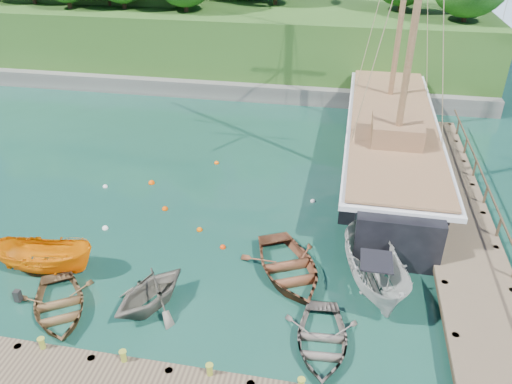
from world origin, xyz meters
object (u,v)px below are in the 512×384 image
(rowboat_0, at_px, (60,312))
(motorboat_orange, at_px, (49,272))
(rowboat_2, at_px, (288,274))
(cabin_boat_white, at_px, (373,288))
(rowboat_3, at_px, (321,346))
(rowboat_1, at_px, (152,306))
(schooner, at_px, (389,141))

(rowboat_0, distance_m, motorboat_orange, 2.82)
(rowboat_2, distance_m, cabin_boat_white, 3.62)
(rowboat_0, distance_m, rowboat_3, 10.28)
(rowboat_0, height_order, rowboat_3, rowboat_0)
(rowboat_0, bearing_deg, rowboat_1, -16.68)
(rowboat_0, distance_m, cabin_boat_white, 12.74)
(rowboat_1, bearing_deg, rowboat_3, 19.22)
(rowboat_2, xyz_separation_m, rowboat_3, (1.72, -3.80, 0.00))
(cabin_boat_white, bearing_deg, rowboat_2, 162.48)
(rowboat_0, xyz_separation_m, rowboat_2, (8.56, 3.96, 0.00))
(cabin_boat_white, bearing_deg, schooner, 71.02)
(rowboat_1, distance_m, rowboat_2, 5.92)
(cabin_boat_white, bearing_deg, motorboat_orange, 172.04)
(rowboat_0, height_order, rowboat_2, rowboat_2)
(rowboat_0, bearing_deg, rowboat_3, -31.58)
(rowboat_1, distance_m, motorboat_orange, 5.37)
(rowboat_2, relative_size, cabin_boat_white, 0.89)
(rowboat_0, bearing_deg, schooner, 18.73)
(motorboat_orange, xyz_separation_m, schooner, (14.97, 14.21, 1.19))
(rowboat_0, distance_m, rowboat_2, 9.43)
(rowboat_0, bearing_deg, rowboat_2, -7.65)
(motorboat_orange, bearing_deg, rowboat_1, -106.55)
(rowboat_1, distance_m, rowboat_3, 6.88)
(motorboat_orange, bearing_deg, rowboat_0, -144.31)
(rowboat_3, bearing_deg, cabin_boat_white, 58.17)
(rowboat_1, xyz_separation_m, rowboat_2, (5.11, 2.98, 0.00))
(motorboat_orange, relative_size, schooner, 0.15)
(rowboat_1, height_order, rowboat_2, rowboat_1)
(rowboat_2, bearing_deg, motorboat_orange, 163.36)
(rowboat_0, relative_size, cabin_boat_white, 0.74)
(rowboat_2, bearing_deg, rowboat_3, -92.03)
(rowboat_0, height_order, schooner, schooner)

